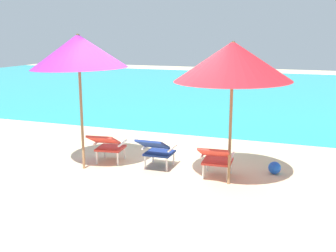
{
  "coord_description": "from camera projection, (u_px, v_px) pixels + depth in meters",
  "views": [
    {
      "loc": [
        2.75,
        -6.85,
        2.56
      ],
      "look_at": [
        0.0,
        0.62,
        0.75
      ],
      "focal_mm": 43.75,
      "sensor_mm": 36.0,
      "label": 1
    }
  ],
  "objects": [
    {
      "name": "ground_plane",
      "position": [
        210.0,
        127.0,
        11.42
      ],
      "size": [
        40.0,
        40.0,
        0.0
      ],
      "primitive_type": "plane",
      "color": "beige"
    },
    {
      "name": "lounge_chair_center",
      "position": [
        156.0,
        149.0,
        7.78
      ],
      "size": [
        0.56,
        0.88,
        0.68
      ],
      "color": "navy",
      "rests_on": "ground_plane"
    },
    {
      "name": "ocean_band",
      "position": [
        254.0,
        91.0,
        18.63
      ],
      "size": [
        40.0,
        18.0,
        0.01
      ],
      "primitive_type": "cube",
      "color": "#28B2B7",
      "rests_on": "ground_plane"
    },
    {
      "name": "beach_umbrella_right",
      "position": [
        233.0,
        61.0,
        6.65
      ],
      "size": [
        2.73,
        2.73,
        2.45
      ],
      "color": "olive",
      "rests_on": "ground_plane"
    },
    {
      "name": "lounge_chair_left",
      "position": [
        107.0,
        144.0,
        8.11
      ],
      "size": [
        0.65,
        0.94,
        0.68
      ],
      "color": "red",
      "rests_on": "ground_plane"
    },
    {
      "name": "lounge_chair_right",
      "position": [
        216.0,
        157.0,
        7.26
      ],
      "size": [
        0.6,
        0.91,
        0.68
      ],
      "color": "red",
      "rests_on": "ground_plane"
    },
    {
      "name": "beach_umbrella_left",
      "position": [
        79.0,
        51.0,
        7.44
      ],
      "size": [
        1.81,
        1.79,
        2.57
      ],
      "color": "olive",
      "rests_on": "ground_plane"
    },
    {
      "name": "beach_ball",
      "position": [
        275.0,
        168.0,
        7.59
      ],
      "size": [
        0.23,
        0.23,
        0.23
      ],
      "primitive_type": "sphere",
      "color": "blue",
      "rests_on": "ground_plane"
    }
  ]
}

